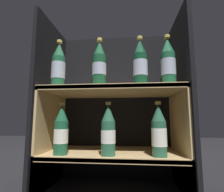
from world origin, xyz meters
TOP-DOWN VIEW (x-y plane):
  - fridge_back_wall at (0.00, 0.38)m, footprint 0.75×0.02m
  - fridge_side_left at (-0.37, 0.19)m, footprint 0.02×0.41m
  - fridge_side_right at (0.37, 0.19)m, footprint 0.02×0.41m
  - shelf_lower at (0.00, 0.17)m, footprint 0.71×0.37m
  - shelf_upper at (0.00, 0.18)m, footprint 0.71×0.37m
  - bottle_upper_front_0 at (-0.27, 0.06)m, footprint 0.07×0.07m
  - bottle_upper_front_1 at (-0.06, 0.06)m, footprint 0.07×0.07m
  - bottle_upper_front_2 at (0.15, 0.06)m, footprint 0.07×0.07m
  - bottle_upper_front_3 at (0.28, 0.06)m, footprint 0.07×0.07m
  - bottle_lower_front_0 at (-0.25, 0.06)m, footprint 0.07×0.07m
  - bottle_lower_front_1 at (-0.01, 0.06)m, footprint 0.07×0.07m
  - bottle_lower_front_2 at (0.23, 0.06)m, footprint 0.07×0.07m

SIDE VIEW (x-z plane):
  - shelf_lower at x=0.00m, z-range 0.06..0.26m
  - bottle_lower_front_2 at x=0.23m, z-range 0.18..0.43m
  - bottle_lower_front_0 at x=-0.25m, z-range 0.18..0.43m
  - bottle_lower_front_1 at x=-0.01m, z-range 0.18..0.43m
  - shelf_upper at x=0.00m, z-range 0.13..0.66m
  - fridge_back_wall at x=0.00m, z-range 0.00..0.93m
  - fridge_side_left at x=-0.37m, z-range 0.00..0.93m
  - fridge_side_right at x=0.37m, z-range 0.00..0.93m
  - bottle_upper_front_0 at x=-0.27m, z-range 0.51..0.76m
  - bottle_upper_front_3 at x=0.28m, z-range 0.51..0.76m
  - bottle_upper_front_2 at x=0.15m, z-range 0.51..0.76m
  - bottle_upper_front_1 at x=-0.06m, z-range 0.51..0.77m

